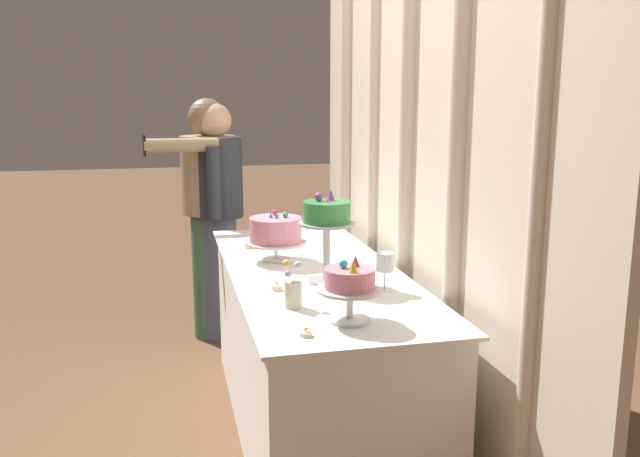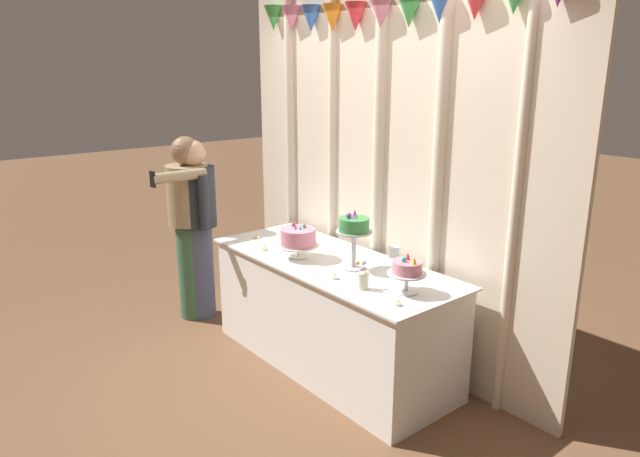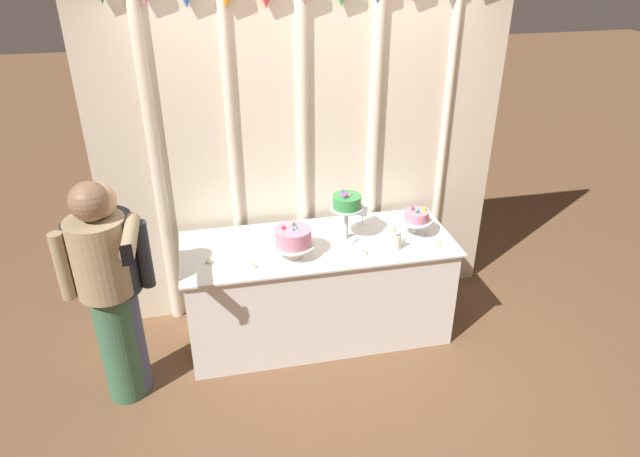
% 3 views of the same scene
% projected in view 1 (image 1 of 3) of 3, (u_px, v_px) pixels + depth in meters
% --- Properties ---
extents(ground_plane, '(24.00, 24.00, 0.00)m').
position_uv_depth(ground_plane, '(293.00, 431.00, 3.21)').
color(ground_plane, brown).
extents(draped_curtain, '(3.06, 0.16, 2.89)m').
position_uv_depth(draped_curtain, '(413.00, 103.00, 3.04)').
color(draped_curtain, beige).
rests_on(draped_curtain, ground_plane).
extents(cake_table, '(1.97, 0.77, 0.80)m').
position_uv_depth(cake_table, '(313.00, 351.00, 3.15)').
color(cake_table, white).
rests_on(cake_table, ground_plane).
extents(cake_display_leftmost, '(0.30, 0.30, 0.24)m').
position_uv_depth(cake_display_leftmost, '(276.00, 232.00, 3.21)').
color(cake_display_leftmost, silver).
rests_on(cake_display_leftmost, cake_table).
extents(cake_display_center, '(0.24, 0.24, 0.40)m').
position_uv_depth(cake_display_center, '(327.00, 220.00, 2.82)').
color(cake_display_center, '#B2B2B7').
rests_on(cake_display_center, cake_table).
extents(cake_display_rightmost, '(0.24, 0.24, 0.24)m').
position_uv_depth(cake_display_rightmost, '(350.00, 284.00, 2.35)').
color(cake_display_rightmost, silver).
rests_on(cake_display_rightmost, cake_table).
extents(wine_glass, '(0.07, 0.07, 0.16)m').
position_uv_depth(wine_glass, '(385.00, 263.00, 2.73)').
color(wine_glass, silver).
rests_on(wine_glass, cake_table).
extents(flower_vase, '(0.08, 0.08, 0.18)m').
position_uv_depth(flower_vase, '(293.00, 290.00, 2.52)').
color(flower_vase, beige).
rests_on(flower_vase, cake_table).
extents(tealight_far_left, '(0.04, 0.04, 0.04)m').
position_uv_depth(tealight_far_left, '(265.00, 234.00, 3.79)').
color(tealight_far_left, beige).
rests_on(tealight_far_left, cake_table).
extents(tealight_near_left, '(0.05, 0.05, 0.04)m').
position_uv_depth(tealight_near_left, '(249.00, 246.00, 3.49)').
color(tealight_near_left, beige).
rests_on(tealight_near_left, cake_table).
extents(tealight_near_right, '(0.05, 0.05, 0.04)m').
position_uv_depth(tealight_near_right, '(277.00, 287.00, 2.75)').
color(tealight_near_right, beige).
rests_on(tealight_near_right, cake_table).
extents(tealight_far_right, '(0.04, 0.04, 0.03)m').
position_uv_depth(tealight_far_right, '(306.00, 334.00, 2.23)').
color(tealight_far_right, beige).
rests_on(tealight_far_right, cake_table).
extents(guest_man_pink_jacket, '(0.50, 0.38, 1.54)m').
position_uv_depth(guest_man_pink_jacket, '(217.00, 213.00, 4.30)').
color(guest_man_pink_jacket, '#4C5675').
rests_on(guest_man_pink_jacket, ground_plane).
extents(guest_man_dark_suit, '(0.51, 0.61, 1.57)m').
position_uv_depth(guest_man_dark_suit, '(209.00, 209.00, 4.32)').
color(guest_man_dark_suit, '#3D6B4C').
rests_on(guest_man_dark_suit, ground_plane).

